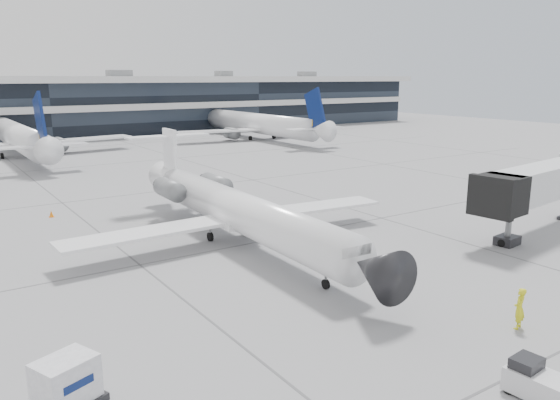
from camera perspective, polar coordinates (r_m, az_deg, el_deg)
ground at (r=38.39m, az=-0.23°, el=-4.01°), size 220.00×220.00×0.00m
terminal at (r=114.57m, az=-23.93°, el=8.63°), size 170.00×22.00×10.00m
bg_jet_center at (r=87.18m, az=-25.56°, el=4.21°), size 32.00×40.00×9.60m
bg_jet_right at (r=100.96m, az=-2.47°, el=6.44°), size 32.00×40.00×9.60m
regional_jet at (r=37.10m, az=-4.62°, el=-0.93°), size 23.60×29.38×6.79m
jet_bridge at (r=44.27m, az=26.40°, el=1.84°), size 15.86×4.80×5.09m
ramp_worker at (r=27.07m, az=23.74°, el=-10.33°), size 0.81×0.66×1.91m
baggage_tug at (r=22.13m, az=25.21°, el=-16.79°), size 1.42×2.21×1.34m
cargo_uld at (r=20.78m, az=-21.43°, el=-17.49°), size 2.64×2.32×1.80m
traffic_cone at (r=47.74m, az=-22.78°, el=-1.35°), size 0.50×0.50×0.56m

